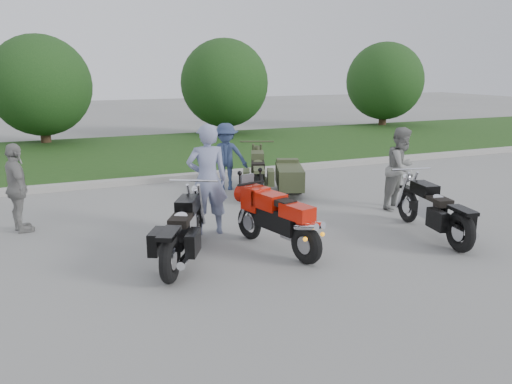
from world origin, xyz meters
name	(u,v)px	position (x,y,z in m)	size (l,w,h in m)	color
ground	(271,262)	(0.00, 0.00, 0.00)	(80.00, 80.00, 0.00)	gray
curb	(175,178)	(0.00, 6.00, 0.07)	(60.00, 0.30, 0.15)	#A6A39C
grass_strip	(145,153)	(0.00, 10.15, 0.07)	(60.00, 8.00, 0.14)	#2F521C
tree_mid_left	(40,86)	(-3.00, 13.50, 2.19)	(3.60, 3.60, 4.00)	#3F2B1C
tree_mid_right	(225,83)	(4.00, 13.50, 2.19)	(3.60, 3.60, 4.00)	#3F2B1C
tree_far_right	(385,81)	(12.00, 13.50, 2.19)	(3.60, 3.60, 4.00)	#3F2B1C
sportbike_red	(278,218)	(0.29, 0.38, 0.55)	(0.72, 1.95, 0.94)	black
cruiser_left	(183,233)	(-1.21, 0.50, 0.45)	(1.20, 2.11, 0.89)	black
cruiser_right	(436,212)	(3.05, -0.06, 0.44)	(0.54, 2.24, 0.87)	black
cruiser_sidecar	(276,176)	(1.82, 3.73, 0.43)	(1.66, 2.27, 0.92)	black
person_stripe	(207,180)	(-0.46, 1.65, 0.96)	(0.70, 0.46, 1.93)	#7F88AD
person_grey	(401,168)	(3.68, 1.68, 0.84)	(0.81, 0.63, 1.68)	gray
person_denim	(226,157)	(0.91, 4.60, 0.79)	(1.02, 0.59, 1.58)	navy
person_back	(17,188)	(-3.49, 3.02, 0.79)	(0.93, 0.39, 1.58)	gray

